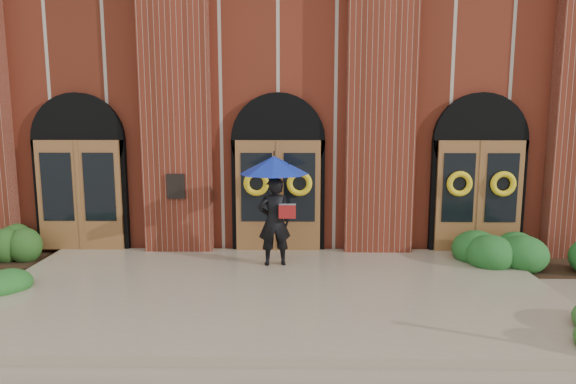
{
  "coord_description": "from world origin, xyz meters",
  "views": [
    {
      "loc": [
        0.4,
        -8.68,
        3.28
      ],
      "look_at": [
        0.25,
        1.0,
        1.76
      ],
      "focal_mm": 32.0,
      "sensor_mm": 36.0,
      "label": 1
    }
  ],
  "objects": [
    {
      "name": "man_with_umbrella",
      "position": [
        -0.04,
        1.56,
        1.72
      ],
      "size": [
        1.61,
        1.61,
        2.25
      ],
      "rotation": [
        0.0,
        0.0,
        3.3
      ],
      "color": "black",
      "rests_on": "landing"
    },
    {
      "name": "ground",
      "position": [
        0.0,
        0.0,
        0.0
      ],
      "size": [
        90.0,
        90.0,
        0.0
      ],
      "primitive_type": "plane",
      "color": "gray",
      "rests_on": "ground"
    },
    {
      "name": "church_building",
      "position": [
        0.0,
        8.78,
        3.5
      ],
      "size": [
        16.2,
        12.53,
        7.0
      ],
      "color": "maroon",
      "rests_on": "ground"
    },
    {
      "name": "landing",
      "position": [
        0.0,
        0.15,
        0.07
      ],
      "size": [
        10.0,
        5.3,
        0.15
      ],
      "primitive_type": "cube",
      "color": "gray",
      "rests_on": "ground"
    },
    {
      "name": "hedge_wall_right",
      "position": [
        5.45,
        1.82,
        0.36
      ],
      "size": [
        2.84,
        1.13,
        0.73
      ],
      "primitive_type": "ellipsoid",
      "color": "#1C501D",
      "rests_on": "ground"
    }
  ]
}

